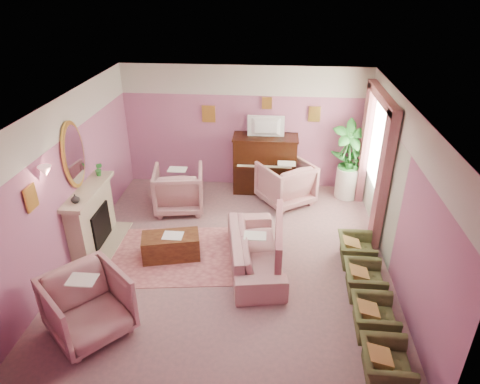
# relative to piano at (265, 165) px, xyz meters

# --- Properties ---
(floor) EXTENTS (5.50, 6.00, 0.01)m
(floor) POSITION_rel_piano_xyz_m (-0.50, -2.68, -0.65)
(floor) COLOR #856064
(floor) RESTS_ON ground
(ceiling) EXTENTS (5.50, 6.00, 0.01)m
(ceiling) POSITION_rel_piano_xyz_m (-0.50, -2.68, 2.15)
(ceiling) COLOR white
(ceiling) RESTS_ON wall_back
(wall_back) EXTENTS (5.50, 0.02, 2.80)m
(wall_back) POSITION_rel_piano_xyz_m (-0.50, 0.32, 0.75)
(wall_back) COLOR #89537D
(wall_back) RESTS_ON floor
(wall_front) EXTENTS (5.50, 0.02, 2.80)m
(wall_front) POSITION_rel_piano_xyz_m (-0.50, -5.68, 0.75)
(wall_front) COLOR #89537D
(wall_front) RESTS_ON floor
(wall_left) EXTENTS (0.02, 6.00, 2.80)m
(wall_left) POSITION_rel_piano_xyz_m (-3.25, -2.68, 0.75)
(wall_left) COLOR #89537D
(wall_left) RESTS_ON floor
(wall_right) EXTENTS (0.02, 6.00, 2.80)m
(wall_right) POSITION_rel_piano_xyz_m (2.25, -2.68, 0.75)
(wall_right) COLOR #89537D
(wall_right) RESTS_ON floor
(picture_rail_band) EXTENTS (5.50, 0.01, 0.65)m
(picture_rail_band) POSITION_rel_piano_xyz_m (-0.50, 0.31, 1.82)
(picture_rail_band) COLOR beige
(picture_rail_band) RESTS_ON wall_back
(stripe_panel) EXTENTS (0.01, 3.00, 2.15)m
(stripe_panel) POSITION_rel_piano_xyz_m (2.23, -1.38, 0.42)
(stripe_panel) COLOR #B7BFA9
(stripe_panel) RESTS_ON wall_right
(fireplace_surround) EXTENTS (0.30, 1.40, 1.10)m
(fireplace_surround) POSITION_rel_piano_xyz_m (-3.09, -2.48, -0.10)
(fireplace_surround) COLOR tan
(fireplace_surround) RESTS_ON floor
(fireplace_inset) EXTENTS (0.18, 0.72, 0.68)m
(fireplace_inset) POSITION_rel_piano_xyz_m (-2.99, -2.48, -0.25)
(fireplace_inset) COLOR black
(fireplace_inset) RESTS_ON floor
(fire_ember) EXTENTS (0.06, 0.54, 0.10)m
(fire_ember) POSITION_rel_piano_xyz_m (-2.95, -2.48, -0.43)
(fire_ember) COLOR #FF3F00
(fire_ember) RESTS_ON floor
(mantel_shelf) EXTENTS (0.40, 1.55, 0.07)m
(mantel_shelf) POSITION_rel_piano_xyz_m (-3.06, -2.48, 0.47)
(mantel_shelf) COLOR tan
(mantel_shelf) RESTS_ON fireplace_surround
(hearth) EXTENTS (0.55, 1.50, 0.02)m
(hearth) POSITION_rel_piano_xyz_m (-2.89, -2.48, -0.64)
(hearth) COLOR tan
(hearth) RESTS_ON floor
(mirror_frame) EXTENTS (0.04, 0.72, 1.20)m
(mirror_frame) POSITION_rel_piano_xyz_m (-3.20, -2.48, 1.15)
(mirror_frame) COLOR gold
(mirror_frame) RESTS_ON wall_left
(mirror_glass) EXTENTS (0.01, 0.60, 1.06)m
(mirror_glass) POSITION_rel_piano_xyz_m (-3.17, -2.48, 1.15)
(mirror_glass) COLOR white
(mirror_glass) RESTS_ON wall_left
(sconce_shade) EXTENTS (0.20, 0.20, 0.16)m
(sconce_shade) POSITION_rel_piano_xyz_m (-3.12, -3.53, 1.33)
(sconce_shade) COLOR #D58C88
(sconce_shade) RESTS_ON wall_left
(piano) EXTENTS (1.40, 0.60, 1.30)m
(piano) POSITION_rel_piano_xyz_m (0.00, 0.00, 0.00)
(piano) COLOR black
(piano) RESTS_ON floor
(piano_keyshelf) EXTENTS (1.30, 0.12, 0.06)m
(piano_keyshelf) POSITION_rel_piano_xyz_m (-0.00, -0.35, 0.07)
(piano_keyshelf) COLOR black
(piano_keyshelf) RESTS_ON piano
(piano_keys) EXTENTS (1.20, 0.08, 0.02)m
(piano_keys) POSITION_rel_piano_xyz_m (0.00, -0.35, 0.11)
(piano_keys) COLOR beige
(piano_keys) RESTS_ON piano
(piano_top) EXTENTS (1.45, 0.65, 0.04)m
(piano_top) POSITION_rel_piano_xyz_m (0.00, 0.00, 0.66)
(piano_top) COLOR black
(piano_top) RESTS_ON piano
(television) EXTENTS (0.80, 0.12, 0.48)m
(television) POSITION_rel_piano_xyz_m (0.00, -0.05, 0.95)
(television) COLOR black
(television) RESTS_ON piano
(print_back_left) EXTENTS (0.30, 0.03, 0.38)m
(print_back_left) POSITION_rel_piano_xyz_m (-1.30, 0.28, 1.07)
(print_back_left) COLOR gold
(print_back_left) RESTS_ON wall_back
(print_back_right) EXTENTS (0.26, 0.03, 0.34)m
(print_back_right) POSITION_rel_piano_xyz_m (1.05, 0.28, 1.13)
(print_back_right) COLOR gold
(print_back_right) RESTS_ON wall_back
(print_back_mid) EXTENTS (0.22, 0.03, 0.26)m
(print_back_mid) POSITION_rel_piano_xyz_m (0.00, 0.28, 1.35)
(print_back_mid) COLOR gold
(print_back_mid) RESTS_ON wall_back
(print_left_wall) EXTENTS (0.03, 0.28, 0.36)m
(print_left_wall) POSITION_rel_piano_xyz_m (-3.21, -3.88, 1.07)
(print_left_wall) COLOR gold
(print_left_wall) RESTS_ON wall_left
(window_blind) EXTENTS (0.03, 1.40, 1.80)m
(window_blind) POSITION_rel_piano_xyz_m (2.20, -1.13, 1.05)
(window_blind) COLOR beige
(window_blind) RESTS_ON wall_right
(curtain_left) EXTENTS (0.16, 0.34, 2.60)m
(curtain_left) POSITION_rel_piano_xyz_m (2.12, -2.05, 0.65)
(curtain_left) COLOR #925057
(curtain_left) RESTS_ON floor
(curtain_right) EXTENTS (0.16, 0.34, 2.60)m
(curtain_right) POSITION_rel_piano_xyz_m (2.12, -0.21, 0.65)
(curtain_right) COLOR #925057
(curtain_right) RESTS_ON floor
(pelmet) EXTENTS (0.16, 2.20, 0.16)m
(pelmet) POSITION_rel_piano_xyz_m (2.12, -1.13, 1.91)
(pelmet) COLOR #925057
(pelmet) RESTS_ON wall_right
(mantel_plant) EXTENTS (0.16, 0.16, 0.28)m
(mantel_plant) POSITION_rel_piano_xyz_m (-3.05, -1.93, 0.64)
(mantel_plant) COLOR #29822D
(mantel_plant) RESTS_ON mantel_shelf
(mantel_vase) EXTENTS (0.16, 0.16, 0.16)m
(mantel_vase) POSITION_rel_piano_xyz_m (-3.05, -2.98, 0.58)
(mantel_vase) COLOR beige
(mantel_vase) RESTS_ON mantel_shelf
(area_rug) EXTENTS (2.71, 2.10, 0.01)m
(area_rug) POSITION_rel_piano_xyz_m (-1.43, -2.72, -0.64)
(area_rug) COLOR #AC6062
(area_rug) RESTS_ON floor
(coffee_table) EXTENTS (1.09, 0.72, 0.45)m
(coffee_table) POSITION_rel_piano_xyz_m (-1.56, -2.77, -0.43)
(coffee_table) COLOR #4C2914
(coffee_table) RESTS_ON floor
(table_paper) EXTENTS (0.35, 0.28, 0.01)m
(table_paper) POSITION_rel_piano_xyz_m (-1.51, -2.77, -0.20)
(table_paper) COLOR white
(table_paper) RESTS_ON coffee_table
(sofa) EXTENTS (0.70, 2.11, 0.85)m
(sofa) POSITION_rel_piano_xyz_m (-0.06, -2.88, -0.22)
(sofa) COLOR tan
(sofa) RESTS_ON floor
(sofa_throw) EXTENTS (0.11, 1.60, 0.59)m
(sofa_throw) POSITION_rel_piano_xyz_m (0.34, -2.88, -0.05)
(sofa_throw) COLOR #925057
(sofa_throw) RESTS_ON sofa
(floral_armchair_left) EXTENTS (1.00, 1.00, 1.04)m
(floral_armchair_left) POSITION_rel_piano_xyz_m (-1.78, -1.04, -0.13)
(floral_armchair_left) COLOR tan
(floral_armchair_left) RESTS_ON floor
(floral_armchair_right) EXTENTS (1.00, 1.00, 1.04)m
(floral_armchair_right) POSITION_rel_piano_xyz_m (0.48, -0.54, -0.13)
(floral_armchair_right) COLOR tan
(floral_armchair_right) RESTS_ON floor
(floral_armchair_front) EXTENTS (1.00, 1.00, 1.04)m
(floral_armchair_front) POSITION_rel_piano_xyz_m (-2.27, -4.63, -0.13)
(floral_armchair_front) COLOR tan
(floral_armchair_front) RESTS_ON floor
(olive_chair_a) EXTENTS (0.50, 0.71, 0.61)m
(olive_chair_a) POSITION_rel_piano_xyz_m (1.70, -5.08, -0.35)
(olive_chair_a) COLOR #454D26
(olive_chair_a) RESTS_ON floor
(olive_chair_b) EXTENTS (0.50, 0.71, 0.61)m
(olive_chair_b) POSITION_rel_piano_xyz_m (1.70, -4.26, -0.35)
(olive_chair_b) COLOR #454D26
(olive_chair_b) RESTS_ON floor
(olive_chair_c) EXTENTS (0.50, 0.71, 0.61)m
(olive_chair_c) POSITION_rel_piano_xyz_m (1.70, -3.44, -0.35)
(olive_chair_c) COLOR #454D26
(olive_chair_c) RESTS_ON floor
(olive_chair_d) EXTENTS (0.50, 0.71, 0.61)m
(olive_chair_d) POSITION_rel_piano_xyz_m (1.70, -2.62, -0.35)
(olive_chair_d) COLOR #454D26
(olive_chair_d) RESTS_ON floor
(side_table) EXTENTS (0.52, 0.52, 0.70)m
(side_table) POSITION_rel_piano_xyz_m (1.87, -0.13, -0.30)
(side_table) COLOR silver
(side_table) RESTS_ON floor
(side_plant_big) EXTENTS (0.30, 0.30, 0.34)m
(side_plant_big) POSITION_rel_piano_xyz_m (1.87, -0.13, 0.22)
(side_plant_big) COLOR #29822D
(side_plant_big) RESTS_ON side_table
(side_plant_small) EXTENTS (0.16, 0.16, 0.28)m
(side_plant_small) POSITION_rel_piano_xyz_m (1.99, -0.23, 0.19)
(side_plant_small) COLOR #29822D
(side_plant_small) RESTS_ON side_table
(palm_pot) EXTENTS (0.34, 0.34, 0.34)m
(palm_pot) POSITION_rel_piano_xyz_m (1.82, -0.14, -0.48)
(palm_pot) COLOR #AF564A
(palm_pot) RESTS_ON floor
(palm_plant) EXTENTS (0.76, 0.76, 1.44)m
(palm_plant) POSITION_rel_piano_xyz_m (1.82, -0.14, 0.41)
(palm_plant) COLOR #29822D
(palm_plant) RESTS_ON palm_pot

